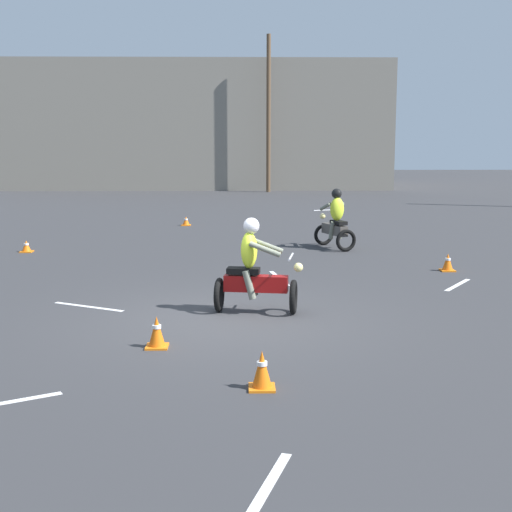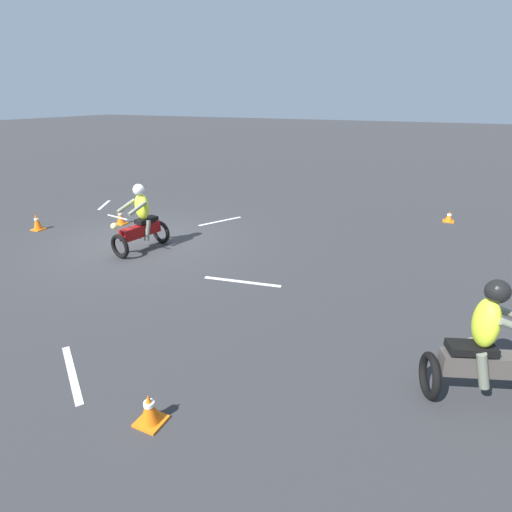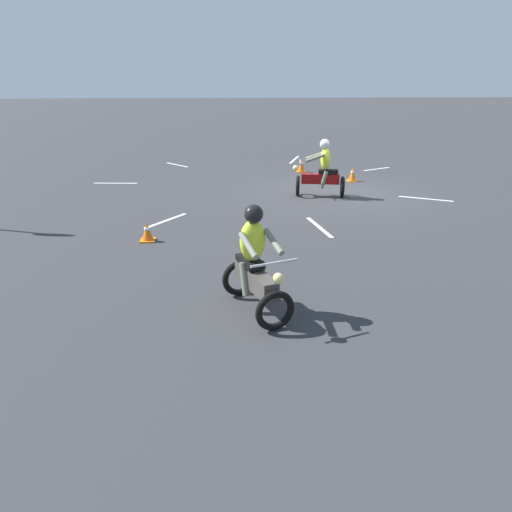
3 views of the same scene
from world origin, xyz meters
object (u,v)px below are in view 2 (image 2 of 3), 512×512
motorcycle_rider_foreground (141,222)px  traffic_cone_near_left (449,217)px  traffic_cone_far_right (150,409)px  motorcycle_rider_background (487,350)px  traffic_cone_near_right (120,217)px  traffic_cone_mid_left (37,222)px

motorcycle_rider_foreground → traffic_cone_near_left: motorcycle_rider_foreground is taller
motorcycle_rider_foreground → traffic_cone_far_right: motorcycle_rider_foreground is taller
motorcycle_rider_foreground → traffic_cone_near_left: size_ratio=5.19×
motorcycle_rider_foreground → motorcycle_rider_background: 7.76m
motorcycle_rider_foreground → traffic_cone_near_right: size_ratio=3.58×
motorcycle_rider_foreground → traffic_cone_far_right: size_ratio=4.08×
traffic_cone_far_right → traffic_cone_mid_left: bearing=-120.1°
traffic_cone_near_right → traffic_cone_mid_left: size_ratio=0.98×
motorcycle_rider_background → traffic_cone_near_left: motorcycle_rider_background is taller
traffic_cone_mid_left → traffic_cone_far_right: traffic_cone_mid_left is taller
motorcycle_rider_foreground → motorcycle_rider_background: size_ratio=1.00×
motorcycle_rider_foreground → traffic_cone_mid_left: bearing=9.5°
traffic_cone_near_left → traffic_cone_near_right: traffic_cone_near_right is taller
traffic_cone_near_left → motorcycle_rider_foreground: bearing=-49.1°
motorcycle_rider_background → traffic_cone_near_left: bearing=162.6°
traffic_cone_mid_left → traffic_cone_near_left: bearing=119.2°
motorcycle_rider_background → traffic_cone_near_right: bearing=-132.7°
traffic_cone_far_right → motorcycle_rider_background: bearing=121.4°
motorcycle_rider_background → traffic_cone_mid_left: bearing=-122.6°
motorcycle_rider_background → traffic_cone_mid_left: size_ratio=3.49×
traffic_cone_near_left → traffic_cone_mid_left: size_ratio=0.67×
traffic_cone_mid_left → traffic_cone_far_right: size_ratio=1.17×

